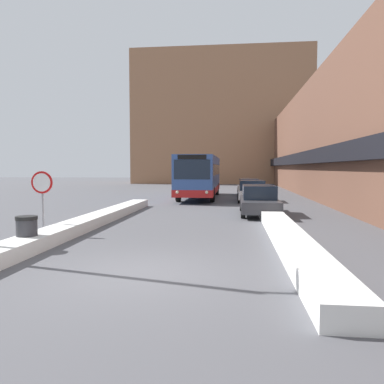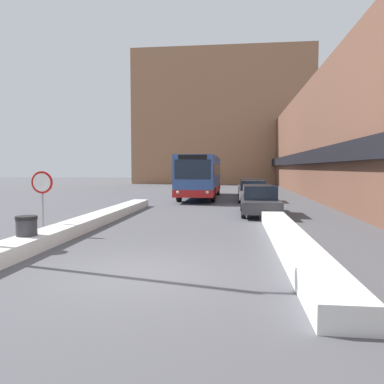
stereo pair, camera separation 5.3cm
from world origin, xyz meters
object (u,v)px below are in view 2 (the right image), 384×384
Objects in this scene: parked_car_front at (259,200)px; parked_car_middle at (253,191)px; city_bus at (201,176)px; parked_car_back at (249,187)px; stop_sign at (42,189)px; trash_bin at (27,233)px.

parked_car_middle is (0.00, 7.31, -0.00)m from parked_car_front.
city_bus is 2.26× the size of parked_car_back.
stop_sign is 2.29× the size of trash_bin.
parked_car_middle is 2.00× the size of stop_sign.
stop_sign is (-7.73, -13.81, 0.85)m from parked_car_middle.
stop_sign is at bearing -139.94° from parked_car_front.
parked_car_middle is at bearing 90.00° from parked_car_front.
parked_car_back is at bearing 68.46° from stop_sign.
parked_car_front is 2.18× the size of stop_sign.
parked_car_front reaches higher than trash_bin.
trash_bin is (-6.93, -8.86, -0.24)m from parked_car_front.
stop_sign is at bearing -119.23° from parked_car_middle.
parked_car_middle reaches higher than parked_car_back.
trash_bin is (-3.13, -18.64, -1.23)m from city_bus.
city_bus is 4.64m from parked_car_middle.
parked_car_middle reaches higher than trash_bin.
city_bus is 5.15m from parked_car_back.
city_bus is 2.32× the size of parked_car_front.
parked_car_front is 13.08m from parked_car_back.
stop_sign is 2.72m from trash_bin.
stop_sign is (-7.73, -19.58, 0.87)m from parked_car_back.
parked_car_middle is (3.81, -2.46, -0.99)m from city_bus.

